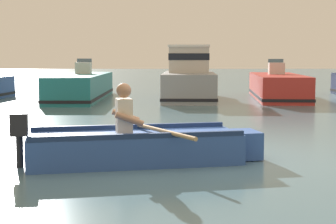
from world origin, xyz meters
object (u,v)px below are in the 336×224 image
(rowboat_with_person, at_px, (139,146))
(moored_boat_grey, at_px, (189,79))
(moored_boat_red, at_px, (277,87))
(moored_boat_teal, at_px, (82,87))

(rowboat_with_person, xyz_separation_m, moored_boat_grey, (1.37, 11.90, 0.50))
(moored_boat_red, bearing_deg, moored_boat_teal, -179.13)
(moored_boat_teal, bearing_deg, moored_boat_grey, -0.82)
(moored_boat_teal, xyz_separation_m, moored_boat_red, (7.33, 0.11, -0.01))
(moored_boat_teal, distance_m, moored_boat_red, 7.33)
(rowboat_with_person, bearing_deg, moored_boat_teal, 102.34)
(moored_boat_teal, bearing_deg, rowboat_with_person, -77.66)
(moored_boat_teal, bearing_deg, moored_boat_red, 0.87)
(moored_boat_red, bearing_deg, rowboat_with_person, -111.33)
(rowboat_with_person, height_order, moored_boat_teal, moored_boat_teal)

